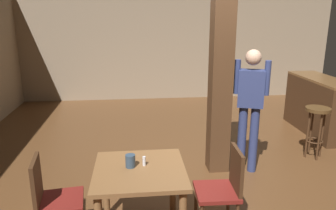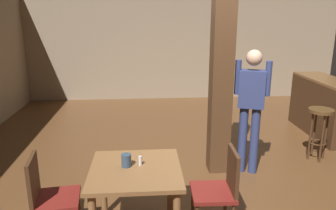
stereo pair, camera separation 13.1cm
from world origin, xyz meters
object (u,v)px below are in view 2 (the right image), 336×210
object	(u,v)px
napkin_cup	(126,160)
standing_person	(251,103)
chair_east	(220,187)
salt_shaker	(140,161)
bar_counter	(320,106)
dining_table	(136,181)
chair_west	(48,195)
bar_stool_near	(320,122)

from	to	relation	value
napkin_cup	standing_person	xyz separation A→B (m)	(1.62, 1.22, 0.20)
napkin_cup	standing_person	bearing A→B (deg)	37.07
chair_east	salt_shaker	world-z (taller)	chair_east
bar_counter	standing_person	bearing A→B (deg)	-141.82
dining_table	salt_shaker	bearing A→B (deg)	54.45
chair_east	bar_counter	size ratio (longest dim) A/B	0.55
chair_west	standing_person	xyz separation A→B (m)	(2.36, 1.30, 0.50)
chair_east	napkin_cup	size ratio (longest dim) A/B	7.08
dining_table	bar_stool_near	size ratio (longest dim) A/B	1.09
standing_person	dining_table	bearing A→B (deg)	-140.33
napkin_cup	bar_stool_near	size ratio (longest dim) A/B	0.16
chair_west	standing_person	bearing A→B (deg)	28.86
chair_east	chair_west	world-z (taller)	same
salt_shaker	chair_east	bearing A→B (deg)	-5.89
bar_counter	chair_east	bearing A→B (deg)	-132.63
chair_east	bar_counter	distance (m)	3.64
chair_west	chair_east	bearing A→B (deg)	0.56
salt_shaker	dining_table	bearing A→B (deg)	-125.55
bar_counter	salt_shaker	bearing A→B (deg)	-141.41
chair_west	bar_stool_near	xyz separation A→B (m)	(3.55, 1.63, 0.10)
dining_table	bar_counter	xyz separation A→B (m)	(3.30, 2.66, -0.08)
chair_east	napkin_cup	xyz separation A→B (m)	(-0.92, 0.06, 0.29)
chair_west	napkin_cup	xyz separation A→B (m)	(0.75, 0.08, 0.29)
salt_shaker	standing_person	xyz separation A→B (m)	(1.48, 1.20, 0.22)
chair_east	standing_person	distance (m)	1.54
dining_table	napkin_cup	world-z (taller)	napkin_cup
dining_table	standing_person	bearing A→B (deg)	39.67
salt_shaker	bar_stool_near	distance (m)	3.08
chair_west	bar_stool_near	bearing A→B (deg)	24.61
standing_person	bar_stool_near	xyz separation A→B (m)	(1.19, 0.32, -0.40)
chair_west	bar_stool_near	size ratio (longest dim) A/B	1.11
bar_stool_near	salt_shaker	bearing A→B (deg)	-150.23
salt_shaker	bar_stool_near	xyz separation A→B (m)	(2.67, 1.53, -0.18)
standing_person	bar_counter	xyz separation A→B (m)	(1.77, 1.39, -0.48)
chair_east	bar_counter	bearing A→B (deg)	47.37
chair_east	standing_person	xyz separation A→B (m)	(0.69, 1.28, 0.50)
dining_table	bar_counter	bearing A→B (deg)	38.88
chair_east	salt_shaker	xyz separation A→B (m)	(-0.79, 0.08, 0.28)
dining_table	chair_east	distance (m)	0.84
chair_west	bar_counter	xyz separation A→B (m)	(4.13, 2.69, 0.02)
dining_table	napkin_cup	bearing A→B (deg)	151.38
standing_person	napkin_cup	bearing A→B (deg)	-142.93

